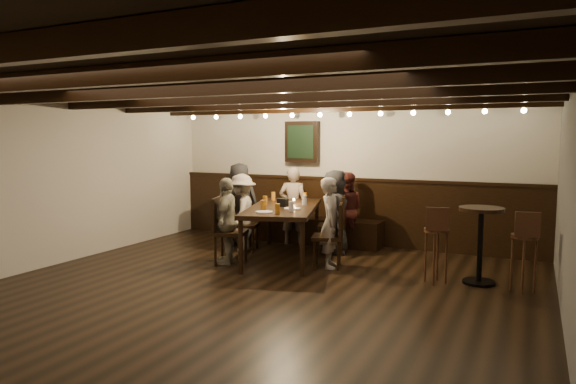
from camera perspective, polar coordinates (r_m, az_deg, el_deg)
The scene contains 27 objects.
room at distance 7.82m, azimuth 1.44°, elevation 0.56°, with size 7.00×7.00×7.00m.
dining_table at distance 7.73m, azimuth -0.54°, elevation -2.06°, with size 1.54×2.31×0.80m.
chair_left_near at distance 8.38m, azimuth -4.91°, elevation -4.67°, with size 0.50×0.50×0.87m.
chair_left_far at distance 7.52m, azimuth -6.54°, elevation -5.70°, with size 0.55×0.55×0.96m.
chair_right_near at distance 8.16m, azimuth 4.98°, elevation -4.86°, with size 0.52×0.52×0.91m.
chair_right_far at distance 7.28m, azimuth 4.52°, elevation -6.20°, with size 0.52×0.52×0.91m.
person_bench_left at distance 8.78m, azimuth -5.40°, elevation -1.32°, with size 0.68×0.44×1.40m, color black.
person_bench_centre at distance 8.76m, azimuth 0.56°, elevation -1.54°, with size 0.48×0.32×1.33m, color gray.
person_bench_right at distance 8.54m, azimuth 6.41°, elevation -2.01°, with size 0.61×0.48×1.26m, color #59231E.
person_left_near at distance 8.33m, azimuth -5.15°, elevation -2.25°, with size 0.80×0.46×1.24m, color gray.
person_left_far at distance 7.46m, azimuth -6.79°, elevation -3.19°, with size 0.74×0.31×1.25m, color #9B967C.
person_right_near at distance 8.10m, azimuth 5.22°, elevation -2.21°, with size 0.65×0.42×1.32m, color #29292B.
person_right_far at distance 7.21m, azimuth 4.79°, elevation -3.42°, with size 0.46×0.30×1.27m, color gray.
pint_a at distance 8.44m, azimuth -1.66°, elevation -0.45°, with size 0.07×0.07×0.14m, color #BF7219.
pint_b at distance 8.31m, azimuth 1.88°, elevation -0.55°, with size 0.07×0.07×0.14m, color #BF7219.
pint_c at distance 7.86m, azimuth -2.58°, elevation -0.93°, with size 0.07×0.07×0.14m, color #BF7219.
pint_d at distance 7.86m, azimuth 1.85°, elevation -0.92°, with size 0.07×0.07×0.14m, color silver.
pint_e at distance 7.31m, azimuth -2.80°, elevation -1.45°, with size 0.07×0.07×0.14m, color #BF7219.
pint_f at distance 7.14m, azimuth 0.34°, elevation -1.62°, with size 0.07×0.07×0.14m, color silver.
pint_g at distance 6.92m, azimuth -1.19°, elevation -1.87°, with size 0.07×0.07×0.14m, color #BF7219.
plate_near at distance 7.06m, azimuth -2.65°, elevation -2.23°, with size 0.24×0.24×0.01m, color white.
plate_far at distance 7.39m, azimuth 0.47°, elevation -1.85°, with size 0.24×0.24×0.01m, color white.
condiment_caddy at distance 7.66m, azimuth -0.60°, elevation -1.18°, with size 0.15×0.10×0.12m, color black.
candle at distance 7.99m, azimuth 0.66°, elevation -1.13°, with size 0.05×0.05×0.05m, color beige.
high_top_table at distance 6.82m, azimuth 20.61°, elevation -4.37°, with size 0.54×0.54×0.96m.
bar_stool_left at distance 6.73m, azimuth 16.10°, elevation -6.69°, with size 0.32×0.34×0.98m.
bar_stool_right at distance 6.69m, azimuth 24.71°, elevation -7.08°, with size 0.32×0.33×0.98m.
Camera 1 is at (2.92, -4.88, 1.81)m, focal length 32.00 mm.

